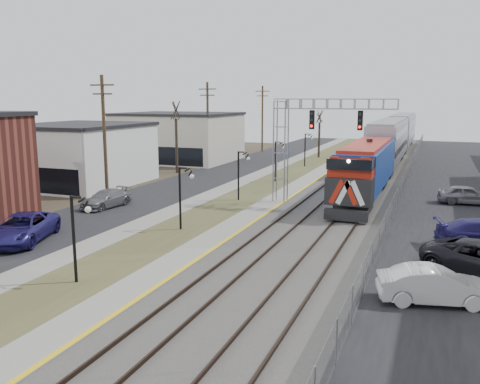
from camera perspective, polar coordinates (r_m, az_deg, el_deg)
The scene contains 19 objects.
street_west at distance 50.40m, azimuth -5.24°, elevation 1.15°, with size 7.00×120.00×0.04m, color black.
sidewalk at distance 48.59m, azimuth -0.47°, elevation 0.87°, with size 2.00×120.00×0.08m, color gray.
grass_median at distance 47.58m, azimuth 2.89°, elevation 0.64°, with size 4.00×120.00×0.06m, color #464927.
platform at distance 46.73m, azimuth 6.38°, elevation 0.51°, with size 2.00×120.00×0.24m, color gray.
ballast_bed at distance 45.74m, azimuth 12.45°, elevation 0.09°, with size 8.00×120.00×0.20m, color #595651.
platform_edge at distance 46.49m, azimuth 7.43°, elevation 0.60°, with size 0.24×120.00×0.01m, color gold.
track_near at distance 46.04m, azimuth 10.00°, elevation 0.47°, with size 1.58×120.00×0.15m.
track_far at distance 45.52m, azimuth 14.32°, elevation 0.18°, with size 1.58×120.00×0.15m.
train at distance 65.68m, azimuth 16.65°, elevation 5.45°, with size 3.00×63.05×5.33m.
signal_gantry at distance 38.78m, azimuth 7.06°, elevation 6.60°, with size 9.00×1.07×8.15m.
lampposts at distance 32.04m, azimuth -6.51°, elevation -0.67°, with size 0.14×62.14×4.00m.
utility_poles at distance 42.84m, azimuth -14.97°, elevation 5.90°, with size 0.28×80.28×10.00m.
fence at distance 45.20m, azimuth 17.74°, elevation 0.61°, with size 0.04×120.00×1.60m, color gray.
buildings_west at distance 46.55m, azimuth -21.93°, elevation 3.38°, with size 14.00×67.00×7.00m.
bare_trees at distance 54.04m, azimuth -4.55°, elevation 4.66°, with size 12.30×42.30×5.95m.
car_lot_b at distance 22.10m, azimuth 21.06°, elevation -9.87°, with size 1.57×4.51×1.48m, color silver.
car_lot_e at distance 43.14m, azimuth 24.17°, elevation -0.35°, with size 1.75×4.35×1.48m, color slate.
car_street_a at distance 31.74m, azimuth -23.28°, elevation -3.82°, with size 2.62×5.69×1.58m, color navy.
car_street_b at distance 39.66m, azimuth -14.78°, elevation -0.78°, with size 1.84×4.51×1.31m, color slate.
Camera 1 is at (10.65, -9.53, 8.17)m, focal length 38.00 mm.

